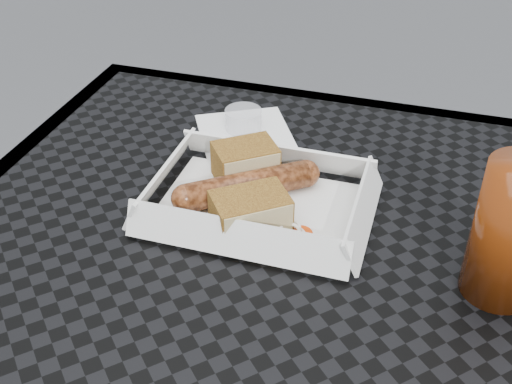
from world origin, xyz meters
TOP-DOWN VIEW (x-y plane):
  - patio_table at (0.00, 0.00)m, footprint 0.80×0.80m
  - food_tray at (-0.06, 0.09)m, footprint 0.22×0.15m
  - bratwurst at (-0.07, 0.11)m, footprint 0.15×0.12m
  - bread_near at (-0.09, 0.14)m, footprint 0.09×0.08m
  - bread_far at (-0.05, 0.05)m, footprint 0.10×0.09m
  - veg_garnish at (-0.00, 0.05)m, footprint 0.03×0.03m
  - napkin at (-0.12, 0.25)m, footprint 0.16×0.16m
  - condiment_cup_sauce at (-0.09, 0.15)m, footprint 0.05×0.05m
  - condiment_cup_empty at (-0.13, 0.26)m, footprint 0.05×0.05m
  - drink_glass at (0.20, 0.04)m, footprint 0.07×0.07m

SIDE VIEW (x-z plane):
  - patio_table at x=0.00m, z-range 0.30..1.04m
  - napkin at x=-0.12m, z-range 0.74..0.75m
  - food_tray at x=-0.06m, z-range 0.74..0.75m
  - veg_garnish at x=0.00m, z-range 0.75..0.75m
  - condiment_cup_sauce at x=-0.09m, z-range 0.74..0.78m
  - condiment_cup_empty at x=-0.13m, z-range 0.74..0.78m
  - bratwurst at x=-0.07m, z-range 0.75..0.78m
  - bread_far at x=-0.05m, z-range 0.75..0.79m
  - bread_near at x=-0.09m, z-range 0.75..0.79m
  - drink_glass at x=0.20m, z-range 0.75..0.89m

